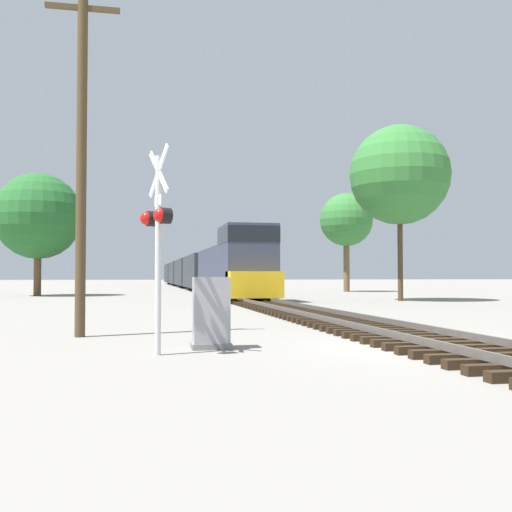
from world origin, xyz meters
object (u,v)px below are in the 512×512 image
(relay_cabinet, at_px, (211,313))
(tree_deep_background, at_px, (346,220))
(crossing_signal_near, at_px, (157,229))
(tree_far_right, at_px, (400,175))
(utility_pole, at_px, (82,152))
(tree_mid_background, at_px, (38,216))
(freight_train, at_px, (191,273))

(relay_cabinet, xyz_separation_m, tree_deep_background, (17.38, 40.17, 5.87))
(crossing_signal_near, relative_size, tree_far_right, 0.38)
(utility_pole, height_order, tree_mid_background, tree_mid_background)
(utility_pole, relative_size, tree_far_right, 0.84)
(tree_far_right, bearing_deg, relay_cabinet, -123.51)
(tree_mid_background, bearing_deg, utility_pole, -79.30)
(crossing_signal_near, xyz_separation_m, utility_pole, (-1.73, 3.74, 2.17))
(utility_pole, bearing_deg, relay_cabinet, -45.77)
(tree_far_right, distance_m, tree_mid_background, 26.12)
(relay_cabinet, bearing_deg, crossing_signal_near, -144.58)
(relay_cabinet, xyz_separation_m, tree_far_right, (13.71, 20.71, 6.73))
(tree_mid_background, bearing_deg, crossing_signal_near, -77.68)
(tree_far_right, bearing_deg, tree_deep_background, 79.33)
(tree_deep_background, bearing_deg, relay_cabinet, -113.40)
(freight_train, xyz_separation_m, tree_mid_background, (-13.34, -23.58, 4.02))
(freight_train, xyz_separation_m, tree_deep_background, (12.76, -17.39, 4.76))
(freight_train, distance_m, crossing_signal_near, 58.65)
(crossing_signal_near, height_order, relay_cabinet, crossing_signal_near)
(freight_train, bearing_deg, relay_cabinet, -94.58)
(utility_pole, distance_m, tree_deep_background, 42.43)
(freight_train, distance_m, tree_deep_background, 22.09)
(tree_mid_background, distance_m, tree_deep_background, 26.84)
(relay_cabinet, bearing_deg, tree_far_right, 56.49)
(crossing_signal_near, bearing_deg, utility_pole, -174.93)
(freight_train, height_order, tree_deep_background, tree_deep_background)
(relay_cabinet, bearing_deg, freight_train, 85.42)
(utility_pole, xyz_separation_m, tree_deep_background, (20.24, 37.23, 2.06))
(relay_cabinet, relative_size, tree_mid_background, 0.16)
(freight_train, relative_size, crossing_signal_near, 20.66)
(freight_train, distance_m, tree_mid_background, 27.39)
(relay_cabinet, height_order, tree_mid_background, tree_mid_background)
(utility_pole, bearing_deg, freight_train, 82.21)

